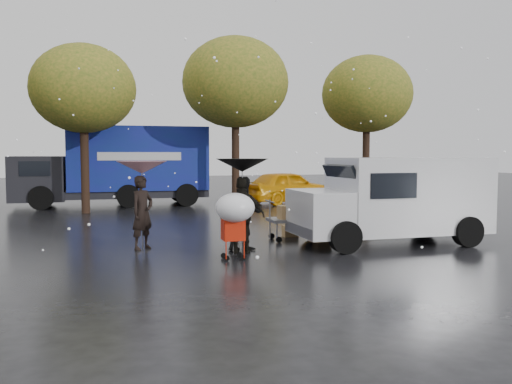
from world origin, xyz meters
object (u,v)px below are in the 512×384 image
object	(u,v)px
blue_truck	(119,166)
yellow_taxi	(287,187)
person_pink	(142,213)
person_black	(242,216)
white_van	(395,198)
vendor_cart	(300,213)
shopping_cart	(235,211)

from	to	relation	value
blue_truck	yellow_taxi	xyz separation A→B (m)	(7.56, -1.01, -1.00)
person_pink	person_black	xyz separation A→B (m)	(2.17, -1.19, -0.01)
white_van	person_pink	bearing A→B (deg)	171.73
person_pink	blue_truck	bearing A→B (deg)	49.47
vendor_cart	yellow_taxi	distance (m)	10.80
person_black	white_van	distance (m)	4.11
person_black	blue_truck	distance (m)	13.07
person_black	shopping_cart	size ratio (longest dim) A/B	1.20
person_black	white_van	size ratio (longest dim) A/B	0.36
blue_truck	yellow_taxi	distance (m)	7.69
blue_truck	person_pink	bearing A→B (deg)	-89.07
vendor_cart	yellow_taxi	bearing A→B (deg)	72.60
vendor_cart	white_van	size ratio (longest dim) A/B	0.31
shopping_cart	white_van	bearing A→B (deg)	13.47
white_van	yellow_taxi	xyz separation A→B (m)	(1.11, 11.53, -0.40)
person_black	shopping_cart	world-z (taller)	person_black
shopping_cart	blue_truck	world-z (taller)	blue_truck
person_pink	blue_truck	distance (m)	11.67
white_van	yellow_taxi	distance (m)	11.59
shopping_cart	white_van	size ratio (longest dim) A/B	0.30
person_black	yellow_taxi	xyz separation A→B (m)	(5.20, 11.81, -0.12)
vendor_cart	person_black	bearing A→B (deg)	-142.64
vendor_cart	white_van	bearing A→B (deg)	-30.00
person_pink	yellow_taxi	world-z (taller)	person_pink
shopping_cart	yellow_taxi	world-z (taller)	yellow_taxi
person_black	vendor_cart	bearing A→B (deg)	-121.84
white_van	blue_truck	distance (m)	14.12
vendor_cart	shopping_cart	xyz separation A→B (m)	(-2.34, -2.29, 0.34)
vendor_cart	shopping_cart	distance (m)	3.29
person_pink	yellow_taxi	size ratio (longest dim) A/B	0.40
white_van	person_black	bearing A→B (deg)	-176.14
shopping_cart	yellow_taxi	bearing A→B (deg)	66.16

